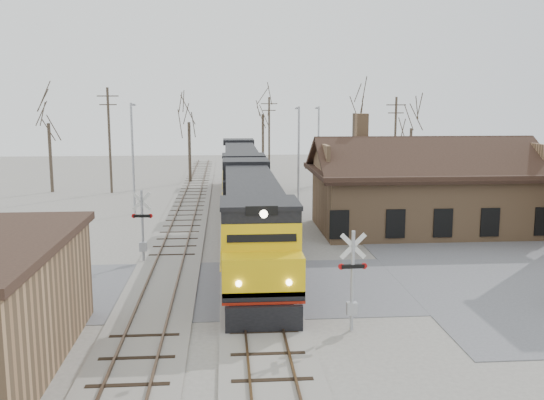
% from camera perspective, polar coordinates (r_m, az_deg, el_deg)
% --- Properties ---
extents(ground, '(140.00, 140.00, 0.00)m').
position_cam_1_polar(ground, '(29.22, -1.50, -8.19)').
color(ground, '#9E998E').
rests_on(ground, ground).
extents(road, '(60.00, 9.00, 0.03)m').
position_cam_1_polar(road, '(29.21, -1.50, -8.16)').
color(road, '#5C5C60').
rests_on(road, ground).
extents(track_main, '(3.40, 90.00, 0.24)m').
position_cam_1_polar(track_main, '(43.72, -2.52, -2.15)').
color(track_main, '#9E998E').
rests_on(track_main, ground).
extents(track_siding, '(3.40, 90.00, 0.24)m').
position_cam_1_polar(track_siding, '(43.81, -8.41, -2.22)').
color(track_siding, '#9E998E').
rests_on(track_siding, ground).
extents(depot, '(15.20, 9.31, 7.90)m').
position_cam_1_polar(depot, '(42.50, 13.98, 0.44)').
color(depot, '#9E7751').
rests_on(depot, ground).
extents(locomotive_lead, '(3.20, 21.40, 4.75)m').
position_cam_1_polar(locomotive_lead, '(32.57, -1.89, -1.81)').
color(locomotive_lead, black).
rests_on(locomotive_lead, ground).
extents(locomotive_trailing, '(3.20, 21.40, 4.50)m').
position_cam_1_polar(locomotive_trailing, '(53.98, -2.93, 2.67)').
color(locomotive_trailing, black).
rests_on(locomotive_trailing, ground).
extents(crossbuck_near, '(1.13, 0.30, 3.95)m').
position_cam_1_polar(crossbuck_near, '(23.60, 7.57, -7.86)').
color(crossbuck_near, '#A5A8AD').
rests_on(crossbuck_near, ground).
extents(crossbuck_far, '(1.15, 0.30, 4.03)m').
position_cam_1_polar(crossbuck_far, '(33.67, -12.08, -2.69)').
color(crossbuck_far, '#A5A8AD').
rests_on(crossbuck_far, ground).
extents(streetlight_a, '(0.25, 2.04, 8.61)m').
position_cam_1_polar(streetlight_a, '(48.20, -12.96, 4.43)').
color(streetlight_a, '#A5A8AD').
rests_on(streetlight_a, ground).
extents(streetlight_b, '(0.25, 2.04, 8.26)m').
position_cam_1_polar(streetlight_b, '(52.50, 2.50, 4.86)').
color(streetlight_b, '#A5A8AD').
rests_on(streetlight_b, ground).
extents(streetlight_c, '(0.25, 2.04, 8.17)m').
position_cam_1_polar(streetlight_c, '(60.85, 4.37, 5.42)').
color(streetlight_c, '#A5A8AD').
rests_on(streetlight_c, ground).
extents(utility_pole_a, '(2.00, 0.24, 9.97)m').
position_cam_1_polar(utility_pole_a, '(59.54, -15.05, 5.62)').
color(utility_pole_a, '#382D23').
rests_on(utility_pole_a, ground).
extents(utility_pole_b, '(2.00, 0.24, 9.15)m').
position_cam_1_polar(utility_pole_b, '(74.26, -0.27, 6.31)').
color(utility_pole_b, '#382D23').
rests_on(utility_pole_b, ground).
extents(utility_pole_c, '(2.00, 0.24, 9.11)m').
position_cam_1_polar(utility_pole_c, '(62.81, 11.51, 5.53)').
color(utility_pole_c, '#382D23').
rests_on(utility_pole_c, ground).
extents(tree_a, '(4.42, 4.42, 10.83)m').
position_cam_1_polar(tree_a, '(61.78, -20.36, 7.81)').
color(tree_a, '#382D23').
rests_on(tree_a, ground).
extents(tree_b, '(4.32, 4.32, 10.58)m').
position_cam_1_polar(tree_b, '(65.37, -7.85, 8.20)').
color(tree_b, '#382D23').
rests_on(tree_b, ground).
extents(tree_c, '(4.69, 4.69, 11.49)m').
position_cam_1_polar(tree_c, '(77.49, -0.87, 8.95)').
color(tree_c, '#382D23').
rests_on(tree_c, ground).
extents(tree_d, '(4.90, 4.90, 12.00)m').
position_cam_1_polar(tree_d, '(68.43, 7.75, 9.10)').
color(tree_d, '#382D23').
rests_on(tree_d, ground).
extents(tree_e, '(3.85, 3.85, 9.43)m').
position_cam_1_polar(tree_e, '(67.76, 13.00, 7.39)').
color(tree_e, '#382D23').
rests_on(tree_e, ground).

